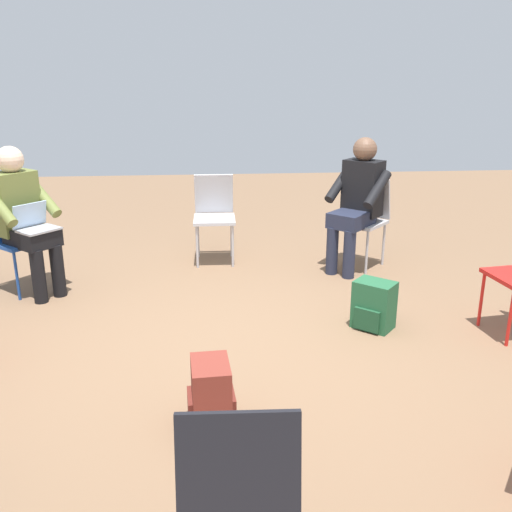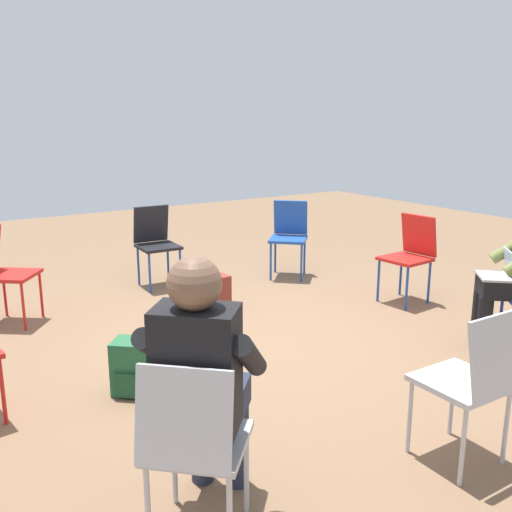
{
  "view_description": "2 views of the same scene",
  "coord_description": "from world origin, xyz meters",
  "px_view_note": "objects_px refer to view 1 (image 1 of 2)",
  "views": [
    {
      "loc": [
        -0.1,
        -3.47,
        1.81
      ],
      "look_at": [
        0.17,
        -0.32,
        0.78
      ],
      "focal_mm": 40.0,
      "sensor_mm": 36.0,
      "label": 1
    },
    {
      "loc": [
        2.3,
        3.62,
        1.76
      ],
      "look_at": [
        0.08,
        0.2,
        0.77
      ],
      "focal_mm": 40.0,
      "sensor_mm": 36.0,
      "label": 2
    }
  ],
  "objects_px": {
    "chair_northeast": "(365,215)",
    "person_with_laptop": "(23,214)",
    "chair_north": "(214,212)",
    "person_in_black": "(357,198)",
    "backpack_by_empty_chair": "(374,308)",
    "chair_northwest": "(15,233)",
    "chair_south": "(238,490)",
    "backpack_near_laptop_user": "(211,397)"
  },
  "relations": [
    {
      "from": "chair_northeast",
      "to": "person_with_laptop",
      "type": "bearing_deg",
      "value": 52.71
    },
    {
      "from": "chair_north",
      "to": "person_in_black",
      "type": "xyz_separation_m",
      "value": [
        1.33,
        -0.38,
        0.2
      ]
    },
    {
      "from": "backpack_by_empty_chair",
      "to": "chair_northwest",
      "type": "bearing_deg",
      "value": 159.63
    },
    {
      "from": "chair_south",
      "to": "backpack_near_laptop_user",
      "type": "distance_m",
      "value": 1.17
    },
    {
      "from": "chair_northwest",
      "to": "chair_northeast",
      "type": "distance_m",
      "value": 3.17
    },
    {
      "from": "backpack_near_laptop_user",
      "to": "chair_northeast",
      "type": "bearing_deg",
      "value": 59.51
    },
    {
      "from": "chair_north",
      "to": "backpack_by_empty_chair",
      "type": "height_order",
      "value": "chair_north"
    },
    {
      "from": "chair_northwest",
      "to": "backpack_near_laptop_user",
      "type": "relative_size",
      "value": 2.36
    },
    {
      "from": "chair_northwest",
      "to": "person_in_black",
      "type": "bearing_deg",
      "value": 136.7
    },
    {
      "from": "chair_northeast",
      "to": "backpack_near_laptop_user",
      "type": "xyz_separation_m",
      "value": [
        -1.5,
        -2.56,
        -0.34
      ]
    },
    {
      "from": "chair_north",
      "to": "chair_northwest",
      "type": "distance_m",
      "value": 1.82
    },
    {
      "from": "person_with_laptop",
      "to": "backpack_near_laptop_user",
      "type": "bearing_deg",
      "value": 78.09
    },
    {
      "from": "backpack_near_laptop_user",
      "to": "backpack_by_empty_chair",
      "type": "relative_size",
      "value": 1.0
    },
    {
      "from": "chair_north",
      "to": "chair_northeast",
      "type": "relative_size",
      "value": 1.0
    },
    {
      "from": "chair_south",
      "to": "person_in_black",
      "type": "distance_m",
      "value": 3.78
    },
    {
      "from": "chair_south",
      "to": "person_with_laptop",
      "type": "distance_m",
      "value": 3.56
    },
    {
      "from": "chair_north",
      "to": "chair_south",
      "type": "height_order",
      "value": "same"
    },
    {
      "from": "chair_south",
      "to": "person_with_laptop",
      "type": "xyz_separation_m",
      "value": [
        -1.6,
        3.17,
        0.2
      ]
    },
    {
      "from": "person_with_laptop",
      "to": "chair_north",
      "type": "bearing_deg",
      "value": 157.33
    },
    {
      "from": "person_with_laptop",
      "to": "chair_northeast",
      "type": "bearing_deg",
      "value": 141.09
    },
    {
      "from": "chair_northeast",
      "to": "backpack_near_laptop_user",
      "type": "distance_m",
      "value": 2.99
    },
    {
      "from": "chair_south",
      "to": "backpack_near_laptop_user",
      "type": "xyz_separation_m",
      "value": [
        -0.09,
        1.11,
        -0.34
      ]
    },
    {
      "from": "chair_south",
      "to": "person_in_black",
      "type": "height_order",
      "value": "person_in_black"
    },
    {
      "from": "chair_north",
      "to": "person_with_laptop",
      "type": "relative_size",
      "value": 0.69
    },
    {
      "from": "person_with_laptop",
      "to": "person_in_black",
      "type": "xyz_separation_m",
      "value": [
        2.91,
        0.38,
        0.0
      ]
    },
    {
      "from": "person_in_black",
      "to": "backpack_by_empty_chair",
      "type": "height_order",
      "value": "person_in_black"
    },
    {
      "from": "chair_northwest",
      "to": "chair_south",
      "type": "relative_size",
      "value": 1.0
    },
    {
      "from": "backpack_near_laptop_user",
      "to": "chair_south",
      "type": "bearing_deg",
      "value": -85.47
    },
    {
      "from": "person_with_laptop",
      "to": "person_in_black",
      "type": "relative_size",
      "value": 1.0
    },
    {
      "from": "chair_north",
      "to": "backpack_near_laptop_user",
      "type": "xyz_separation_m",
      "value": [
        -0.06,
        -2.81,
        -0.34
      ]
    },
    {
      "from": "chair_north",
      "to": "chair_south",
      "type": "xyz_separation_m",
      "value": [
        0.02,
        -3.93,
        0.0
      ]
    },
    {
      "from": "chair_south",
      "to": "backpack_by_empty_chair",
      "type": "bearing_deg",
      "value": 65.55
    },
    {
      "from": "chair_northwest",
      "to": "person_with_laptop",
      "type": "bearing_deg",
      "value": 90.0
    },
    {
      "from": "chair_northwest",
      "to": "backpack_near_laptop_user",
      "type": "xyz_separation_m",
      "value": [
        1.64,
        -2.17,
        -0.34
      ]
    },
    {
      "from": "chair_north",
      "to": "backpack_near_laptop_user",
      "type": "relative_size",
      "value": 2.36
    },
    {
      "from": "backpack_by_empty_chair",
      "to": "chair_south",
      "type": "bearing_deg",
      "value": -116.6
    },
    {
      "from": "chair_northwest",
      "to": "chair_northeast",
      "type": "bearing_deg",
      "value": 138.7
    },
    {
      "from": "chair_north",
      "to": "backpack_by_empty_chair",
      "type": "bearing_deg",
      "value": 124.44
    },
    {
      "from": "chair_north",
      "to": "backpack_by_empty_chair",
      "type": "distance_m",
      "value": 2.08
    },
    {
      "from": "chair_north",
      "to": "chair_northwest",
      "type": "relative_size",
      "value": 1.0
    },
    {
      "from": "chair_south",
      "to": "chair_northeast",
      "type": "xyz_separation_m",
      "value": [
        1.42,
        3.67,
        0.0
      ]
    },
    {
      "from": "person_in_black",
      "to": "backpack_by_empty_chair",
      "type": "xyz_separation_m",
      "value": [
        -0.19,
        -1.32,
        -0.54
      ]
    }
  ]
}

